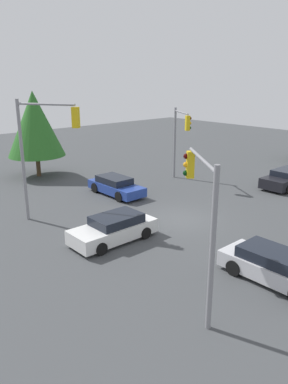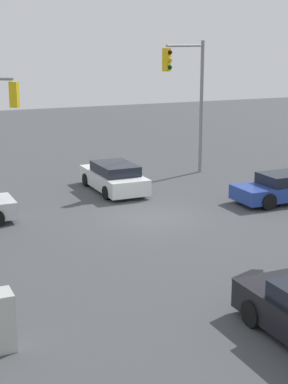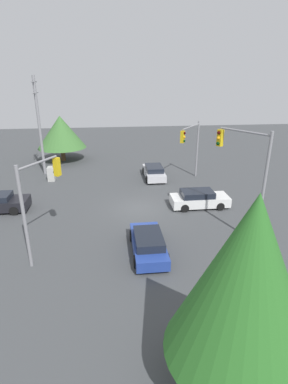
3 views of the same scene
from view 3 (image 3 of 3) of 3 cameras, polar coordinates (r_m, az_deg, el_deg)
The scene contains 11 objects.
ground_plane at distance 23.21m, azimuth -0.79°, elevation -3.09°, with size 80.00×80.00×0.00m, color #424447.
sedan_blue at distance 17.35m, azimuth 0.81°, elevation -9.74°, with size 4.47×1.89×1.26m.
sedan_silver at distance 29.90m, azimuth 1.90°, elevation 3.85°, with size 4.46×1.92×1.30m.
sedan_white at distance 23.63m, azimuth 10.45°, elevation -1.30°, with size 1.96×4.45×1.32m.
traffic_signal_main at distance 16.81m, azimuth -19.44°, elevation 0.07°, with size 2.87×1.72×5.62m.
traffic_signal_cross at distance 18.79m, azimuth 18.83°, elevation 4.85°, with size 3.22×2.10×6.80m.
traffic_signal_aux at distance 28.66m, azimuth 9.04°, elevation 9.40°, with size 3.34×2.61×5.51m.
utility_pole_tall at distance 31.98m, azimuth -19.35°, elevation 12.08°, with size 2.20×0.28×9.65m.
electrical_cabinet at distance 30.52m, azimuth -17.22°, elevation 3.35°, with size 0.94×0.66×1.36m, color #B2B2AD.
tree_far at distance 9.09m, azimuth 19.11°, elevation -15.45°, with size 4.56×4.56×6.88m.
tree_left at distance 36.97m, azimuth -15.55°, elevation 10.95°, with size 5.63×5.63×5.31m.
Camera 3 is at (21.05, -2.13, 9.54)m, focal length 28.00 mm.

